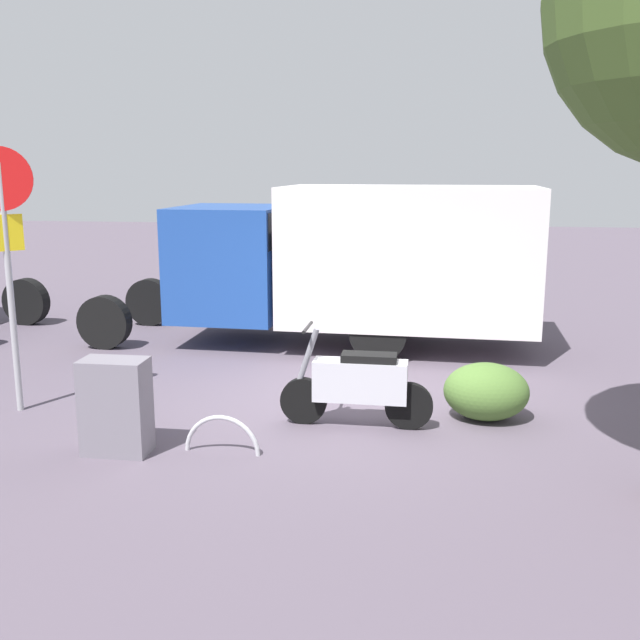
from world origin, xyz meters
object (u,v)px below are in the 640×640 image
Objects in this scene: motorcycle at (359,384)px; utility_cabinet at (116,407)px; box_truck_near at (349,256)px; stop_sign at (5,238)px; bike_rack_hoop at (222,453)px.

utility_cabinet is (2.48, 1.19, -0.00)m from motorcycle.
motorcycle is at bearing 99.76° from box_truck_near.
motorcycle reaches higher than utility_cabinet.
stop_sign is 3.77m from bike_rack_hoop.
stop_sign is at bearing 49.08° from box_truck_near.
stop_sign reaches higher than box_truck_near.
utility_cabinet is (-1.81, 1.14, -1.66)m from stop_sign.
stop_sign is (4.29, 0.05, 1.65)m from motorcycle.
utility_cabinet is (1.93, 5.18, -1.02)m from box_truck_near.
motorcycle is (-0.55, 3.98, -1.01)m from box_truck_near.
bike_rack_hoop is (-2.92, 0.99, -2.17)m from stop_sign.
box_truck_near is 5.32m from bike_rack_hoop.
bike_rack_hoop is at bearing 82.60° from box_truck_near.
motorcycle is 1.75× the size of utility_cabinet.
motorcycle is at bearing -142.82° from bike_rack_hoop.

